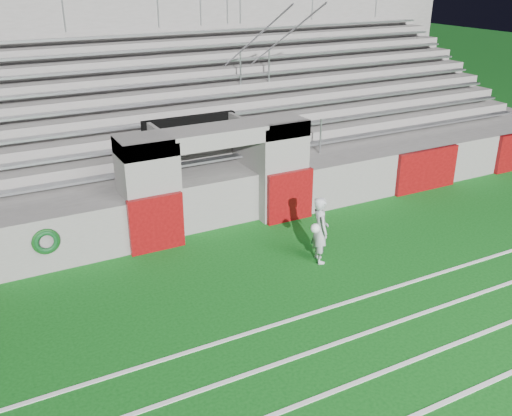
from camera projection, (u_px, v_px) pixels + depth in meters
ground at (288, 289)px, 11.81m from camera, size 90.00×90.00×0.00m
stadium_structure at (157, 129)px, 17.70m from camera, size 26.00×8.48×5.42m
goalkeeper_with_ball at (320, 230)px, 12.61m from camera, size 0.68×0.71×1.55m
hose_coil at (46, 242)px, 12.05m from camera, size 0.59×0.15×0.59m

